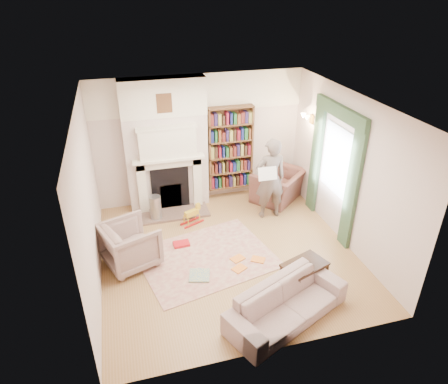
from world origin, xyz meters
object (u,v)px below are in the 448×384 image
object	(u,v)px
armchair_reading	(278,186)
bookcase	(230,148)
armchair_left	(131,245)
coffee_table	(304,275)
rocking_horse	(192,215)
man_reading	(270,179)
sofa	(287,303)
paraffin_heater	(156,208)

from	to	relation	value
armchair_reading	bookcase	bearing A→B (deg)	-65.59
armchair_left	coffee_table	bearing A→B (deg)	-137.37
bookcase	rocking_horse	world-z (taller)	bookcase
man_reading	sofa	bearing A→B (deg)	75.07
armchair_left	paraffin_heater	size ratio (longest dim) A/B	1.59
man_reading	paraffin_heater	distance (m)	2.44
armchair_reading	paraffin_heater	size ratio (longest dim) A/B	1.95
man_reading	paraffin_heater	bearing A→B (deg)	-10.44
rocking_horse	armchair_reading	bearing A→B (deg)	-10.99
man_reading	paraffin_heater	xyz separation A→B (m)	(-2.32, 0.46, -0.59)
bookcase	paraffin_heater	xyz separation A→B (m)	(-1.78, -0.62, -0.90)
bookcase	sofa	world-z (taller)	bookcase
bookcase	armchair_reading	world-z (taller)	bookcase
armchair_reading	coffee_table	xyz separation A→B (m)	(-0.69, -2.81, -0.12)
armchair_reading	coffee_table	size ratio (longest dim) A/B	1.54
armchair_reading	rocking_horse	distance (m)	2.14
bookcase	armchair_reading	bearing A→B (deg)	-25.54
armchair_left	man_reading	xyz separation A→B (m)	(2.90, 0.88, 0.47)
bookcase	armchair_left	size ratio (longest dim) A/B	2.12
paraffin_heater	coffee_table	bearing A→B (deg)	-52.10
sofa	man_reading	bearing A→B (deg)	50.11
armchair_reading	sofa	world-z (taller)	armchair_reading
man_reading	coffee_table	xyz separation A→B (m)	(-0.24, -2.21, -0.64)
armchair_reading	rocking_horse	world-z (taller)	armchair_reading
armchair_reading	coffee_table	world-z (taller)	armchair_reading
bookcase	sofa	bearing A→B (deg)	-93.55
armchair_reading	sofa	distance (m)	3.61
armchair_reading	man_reading	xyz separation A→B (m)	(-0.45, -0.60, 0.52)
bookcase	coffee_table	xyz separation A→B (m)	(0.31, -3.29, -0.95)
bookcase	rocking_horse	bearing A→B (deg)	-138.40
paraffin_heater	man_reading	bearing A→B (deg)	-11.21
paraffin_heater	armchair_reading	bearing A→B (deg)	2.89
armchair_left	sofa	bearing A→B (deg)	-152.92
armchair_left	man_reading	size ratio (longest dim) A/B	0.50
coffee_table	rocking_horse	xyz separation A→B (m)	(-1.39, 2.32, -0.02)
armchair_left	sofa	xyz separation A→B (m)	(2.12, -1.92, -0.12)
sofa	paraffin_heater	distance (m)	3.60
coffee_table	man_reading	bearing A→B (deg)	64.01
armchair_left	rocking_horse	xyz separation A→B (m)	(1.27, 0.99, -0.19)
man_reading	coffee_table	distance (m)	2.32
armchair_left	sofa	size ratio (longest dim) A/B	0.45
bookcase	armchair_left	world-z (taller)	bookcase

